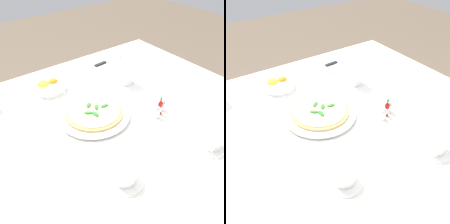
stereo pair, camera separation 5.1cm
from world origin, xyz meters
The scene contains 13 objects.
ground_plane centered at (0.00, 0.00, 0.00)m, with size 8.00×8.00×0.00m, color brown.
dining_table centered at (0.00, 0.00, 0.62)m, with size 1.21×1.21×0.74m.
pizza_plate centered at (-0.12, 0.09, 0.75)m, with size 0.31×0.31×0.02m.
pizza centered at (-0.12, 0.09, 0.77)m, with size 0.25×0.25×0.02m.
coffee_cup_back_corner centered at (-0.23, -0.24, 0.77)m, with size 0.13×0.13×0.06m.
coffee_cup_far_right centered at (0.12, -0.31, 0.77)m, with size 0.13×0.13×0.07m.
water_glass_near_right centered at (0.16, 0.22, 0.79)m, with size 0.07×0.07×0.11m.
napkin_folded centered at (0.20, 0.43, 0.75)m, with size 0.23×0.14×0.02m.
dinner_knife centered at (0.20, 0.43, 0.77)m, with size 0.20×0.03×0.01m.
citrus_bowl centered at (-0.18, 0.39, 0.77)m, with size 0.15×0.15×0.07m.
hot_sauce_bottle centered at (0.11, -0.07, 0.78)m, with size 0.02×0.02×0.08m.
salt_shaker centered at (0.14, -0.06, 0.77)m, with size 0.03×0.03×0.06m.
pepper_shaker centered at (0.08, -0.08, 0.77)m, with size 0.03×0.03×0.06m.
Camera 1 is at (-0.55, -0.60, 1.39)m, focal length 39.11 mm.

